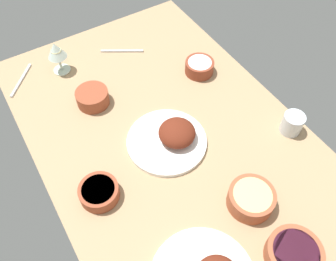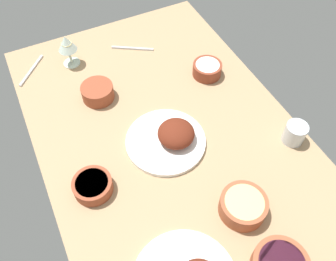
{
  "view_description": "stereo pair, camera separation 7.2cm",
  "coord_description": "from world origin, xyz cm",
  "views": [
    {
      "loc": [
        -63.12,
        38.99,
        105.75
      ],
      "look_at": [
        0.0,
        0.0,
        6.0
      ],
      "focal_mm": 37.39,
      "sensor_mm": 36.0,
      "label": 1
    },
    {
      "loc": [
        -66.63,
        32.65,
        105.75
      ],
      "look_at": [
        0.0,
        0.0,
        6.0
      ],
      "focal_mm": 37.39,
      "sensor_mm": 36.0,
      "label": 2
    }
  ],
  "objects": [
    {
      "name": "bowl_cream",
      "position": [
        20.38,
        -27.69,
        6.91
      ],
      "size": [
        11.71,
        11.71,
        5.34
      ],
      "color": "brown",
      "rests_on": "dining_table"
    },
    {
      "name": "bowl_sauce",
      "position": [
        -9.38,
        31.21,
        6.56
      ],
      "size": [
        12.67,
        12.67,
        4.65
      ],
      "color": "brown",
      "rests_on": "dining_table"
    },
    {
      "name": "dining_table",
      "position": [
        0.0,
        0.0,
        2.0
      ],
      "size": [
        140.0,
        90.0,
        4.0
      ],
      "primitive_type": "cube",
      "color": "tan",
      "rests_on": "ground"
    },
    {
      "name": "fork_loose",
      "position": [
        54.02,
        36.66,
        4.4
      ],
      "size": [
        14.6,
        13.05,
        0.8
      ],
      "primitive_type": "cube",
      "rotation": [
        0.0,
        0.0,
        2.42
      ],
      "color": "silver",
      "rests_on": "dining_table"
    },
    {
      "name": "bowl_onions",
      "position": [
        -55.67,
        -6.84,
        7.09
      ],
      "size": [
        15.61,
        15.61,
        5.68
      ],
      "color": "#A35133",
      "rests_on": "dining_table"
    },
    {
      "name": "plate_center_main",
      "position": [
        -3.6,
        0.79,
        6.65
      ],
      "size": [
        28.18,
        28.18,
        8.13
      ],
      "color": "white",
      "rests_on": "dining_table"
    },
    {
      "name": "bowl_potatoes",
      "position": [
        -36.39,
        -7.48,
        7.36
      ],
      "size": [
        14.44,
        14.44,
        6.22
      ],
      "color": "#A35133",
      "rests_on": "dining_table"
    },
    {
      "name": "wine_glass",
      "position": [
        51.04,
        20.24,
        13.93
      ],
      "size": [
        7.6,
        7.6,
        14.0
      ],
      "color": "silver",
      "rests_on": "dining_table"
    },
    {
      "name": "bowl_pasta",
      "position": [
        27.8,
        16.5,
        7.15
      ],
      "size": [
        12.35,
        12.35,
        5.8
      ],
      "color": "brown",
      "rests_on": "dining_table"
    },
    {
      "name": "spoon_loose",
      "position": [
        48.29,
        -6.31,
        4.4
      ],
      "size": [
        10.38,
        16.22,
        0.8
      ],
      "primitive_type": "cube",
      "rotation": [
        0.0,
        0.0,
        1.02
      ],
      "color": "silver",
      "rests_on": "dining_table"
    },
    {
      "name": "water_tumbler",
      "position": [
        -21.69,
        -38.45,
        7.86
      ],
      "size": [
        7.5,
        7.5,
        7.71
      ],
      "primitive_type": "cylinder",
      "color": "silver",
      "rests_on": "dining_table"
    }
  ]
}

